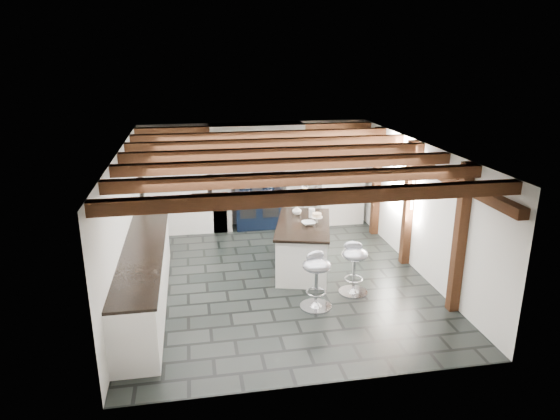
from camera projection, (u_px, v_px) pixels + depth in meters
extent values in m
plane|color=black|center=(278.00, 277.00, 8.75)|extent=(6.00, 6.00, 0.00)
plane|color=white|center=(255.00, 173.00, 11.21)|extent=(5.00, 0.00, 5.00)
plane|color=white|center=(125.00, 223.00, 7.98)|extent=(0.00, 6.00, 6.00)
plane|color=white|center=(417.00, 207.00, 8.82)|extent=(0.00, 6.00, 6.00)
plane|color=white|center=(278.00, 147.00, 8.05)|extent=(6.00, 6.00, 0.00)
cube|color=white|center=(221.00, 187.00, 10.85)|extent=(0.40, 0.60, 1.90)
cube|color=white|center=(293.00, 184.00, 11.12)|extent=(0.40, 0.60, 1.90)
cube|color=#4B2715|center=(256.00, 138.00, 10.67)|extent=(2.10, 0.65, 0.18)
cube|color=white|center=(256.00, 131.00, 10.62)|extent=(2.00, 0.60, 0.31)
cube|color=black|center=(258.00, 138.00, 10.35)|extent=(1.00, 0.03, 0.22)
cube|color=silver|center=(259.00, 138.00, 10.34)|extent=(0.90, 0.01, 0.14)
cube|color=white|center=(176.00, 187.00, 10.68)|extent=(1.30, 0.58, 2.00)
cube|color=white|center=(340.00, 179.00, 11.29)|extent=(1.00, 0.58, 2.00)
cube|color=white|center=(145.00, 278.00, 7.68)|extent=(0.60, 3.80, 0.88)
cube|color=black|center=(142.00, 251.00, 7.54)|extent=(0.64, 3.80, 0.04)
cube|color=white|center=(210.00, 210.00, 10.97)|extent=(0.70, 0.60, 0.88)
cube|color=black|center=(209.00, 190.00, 10.83)|extent=(0.74, 0.64, 0.04)
cube|color=#4B2715|center=(417.00, 163.00, 8.56)|extent=(0.15, 5.80, 0.14)
plane|color=white|center=(404.00, 177.00, 9.25)|extent=(0.00, 0.90, 0.90)
cube|color=#4B2715|center=(318.00, 197.00, 5.64)|extent=(5.00, 0.16, 0.16)
cube|color=#4B2715|center=(301.00, 178.00, 6.45)|extent=(5.00, 0.16, 0.16)
cube|color=#4B2715|center=(289.00, 164.00, 7.26)|extent=(5.00, 0.16, 0.16)
cube|color=#4B2715|center=(278.00, 153.00, 8.07)|extent=(5.00, 0.16, 0.16)
cube|color=#4B2715|center=(270.00, 143.00, 8.89)|extent=(5.00, 0.16, 0.16)
cube|color=#4B2715|center=(263.00, 135.00, 9.70)|extent=(5.00, 0.16, 0.16)
cube|color=#4B2715|center=(257.00, 129.00, 10.51)|extent=(5.00, 0.16, 0.16)
cube|color=#4B2715|center=(460.00, 239.00, 7.30)|extent=(0.15, 0.15, 2.30)
cube|color=#4B2715|center=(408.00, 204.00, 8.99)|extent=(0.15, 0.15, 2.30)
cube|color=#4B2715|center=(377.00, 182.00, 10.49)|extent=(0.15, 0.15, 2.30)
cylinder|color=black|center=(306.00, 169.00, 8.19)|extent=(0.01, 0.01, 0.56)
cylinder|color=white|center=(305.00, 188.00, 8.29)|extent=(0.09, 0.09, 0.22)
cylinder|color=black|center=(305.00, 165.00, 8.48)|extent=(0.01, 0.01, 0.56)
cylinder|color=white|center=(304.00, 184.00, 8.58)|extent=(0.09, 0.09, 0.22)
cylinder|color=black|center=(304.00, 161.00, 8.77)|extent=(0.01, 0.01, 0.56)
cylinder|color=white|center=(303.00, 179.00, 8.87)|extent=(0.09, 0.09, 0.22)
cube|color=black|center=(258.00, 207.00, 11.12)|extent=(1.00, 0.60, 0.90)
ellipsoid|color=silver|center=(246.00, 187.00, 10.93)|extent=(0.28, 0.28, 0.11)
ellipsoid|color=silver|center=(268.00, 186.00, 11.02)|extent=(0.28, 0.28, 0.11)
cylinder|color=silver|center=(259.00, 195.00, 10.71)|extent=(0.95, 0.03, 0.03)
cube|color=black|center=(248.00, 212.00, 10.80)|extent=(0.35, 0.02, 0.30)
cube|color=black|center=(271.00, 211.00, 10.88)|extent=(0.35, 0.02, 0.30)
cube|color=white|center=(303.00, 247.00, 8.97)|extent=(1.25, 1.85, 0.83)
cube|color=black|center=(303.00, 224.00, 8.84)|extent=(1.34, 1.94, 0.05)
imported|color=white|center=(297.00, 210.00, 9.26)|extent=(0.21, 0.21, 0.18)
ellipsoid|color=#C5671B|center=(297.00, 202.00, 9.21)|extent=(0.19, 0.19, 0.11)
cylinder|color=white|center=(312.00, 213.00, 9.10)|extent=(0.11, 0.11, 0.17)
imported|color=white|center=(309.00, 223.00, 8.72)|extent=(0.30, 0.30, 0.06)
cylinder|color=white|center=(317.00, 220.00, 8.84)|extent=(0.05, 0.05, 0.09)
cylinder|color=white|center=(317.00, 217.00, 8.82)|extent=(0.21, 0.21, 0.01)
cylinder|color=beige|center=(317.00, 215.00, 8.81)|extent=(0.16, 0.16, 0.07)
cylinder|color=silver|center=(353.00, 292.00, 8.16)|extent=(0.47, 0.47, 0.03)
cone|color=silver|center=(353.00, 289.00, 8.14)|extent=(0.21, 0.21, 0.09)
cylinder|color=silver|center=(354.00, 273.00, 8.05)|extent=(0.05, 0.05, 0.59)
torus|color=silver|center=(354.00, 279.00, 8.08)|extent=(0.30, 0.30, 0.02)
ellipsoid|color=#9598A2|center=(355.00, 254.00, 7.95)|extent=(0.54, 0.54, 0.19)
ellipsoid|color=#9598A2|center=(355.00, 246.00, 8.02)|extent=(0.32, 0.21, 0.16)
cylinder|color=silver|center=(316.00, 306.00, 7.70)|extent=(0.49, 0.49, 0.03)
cone|color=silver|center=(316.00, 304.00, 7.68)|extent=(0.22, 0.22, 0.09)
cylinder|color=silver|center=(316.00, 286.00, 7.59)|extent=(0.06, 0.06, 0.61)
torus|color=silver|center=(316.00, 292.00, 7.62)|extent=(0.31, 0.31, 0.02)
ellipsoid|color=#9598A2|center=(317.00, 265.00, 7.49)|extent=(0.56, 0.56, 0.20)
ellipsoid|color=#9598A2|center=(313.00, 256.00, 7.55)|extent=(0.33, 0.21, 0.17)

